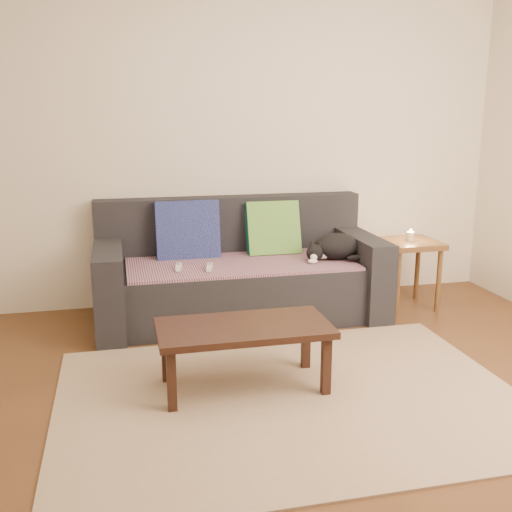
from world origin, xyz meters
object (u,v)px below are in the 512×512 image
Objects in this scene: cat at (335,247)px; coffee_table at (244,333)px; wii_remote_a at (179,267)px; side_table at (409,253)px; wii_remote_b at (210,267)px; sofa at (238,276)px.

coffee_table is at bearing -109.52° from cat.
wii_remote_a is 0.16× the size of coffee_table.
wii_remote_a is at bearing -177.28° from side_table.
coffee_table is (0.25, -1.05, -0.12)m from wii_remote_a.
wii_remote_b is 1.01m from coffee_table.
wii_remote_b is at bearing -94.85° from wii_remote_a.
cat is 3.30× the size of wii_remote_b.
wii_remote_a is (-0.47, -0.19, 0.15)m from sofa.
side_table is at bearing -77.67° from wii_remote_a.
wii_remote_a is at bearing -157.18° from cat.
cat is 1.18m from wii_remote_a.
side_table reaches higher than wii_remote_a.
wii_remote_a is (-1.18, -0.03, -0.08)m from cat.
sofa reaches higher than coffee_table.
wii_remote_b is at bearing -174.99° from side_table.
cat is 0.52× the size of coffee_table.
coffee_table is at bearing -100.11° from sofa.
wii_remote_a is 1.82m from side_table.
sofa is 0.53m from wii_remote_a.
side_table reaches higher than coffee_table.
coffee_table is at bearing -165.09° from wii_remote_b.
wii_remote_a is at bearing -157.86° from sofa.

